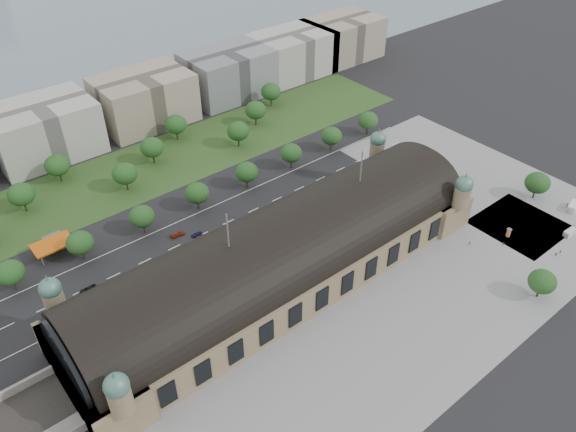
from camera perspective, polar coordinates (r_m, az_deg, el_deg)
ground at (r=193.32m, az=-0.63°, el=-6.43°), size 900.00×900.00×0.00m
station at (r=186.38m, az=-0.65°, el=-4.14°), size 150.00×48.40×44.30m
plaza_south at (r=177.54m, az=11.16°, el=-12.48°), size 190.00×48.00×0.12m
plaza_east at (r=256.79m, az=17.61°, el=3.99°), size 56.00×100.00×0.12m
road_slab at (r=209.88m, az=-11.47°, el=-3.16°), size 260.00×26.00×0.10m
grass_belt at (r=252.96m, az=-16.74°, el=3.64°), size 300.00×45.00×0.10m
petrol_station at (r=220.58m, az=-22.74°, el=-2.47°), size 14.00×13.00×5.05m
lake at (r=437.51m, az=-26.99°, el=15.59°), size 700.00×320.00×0.08m
office_3 at (r=277.11m, az=-23.56°, el=7.99°), size 45.00×32.00×24.00m
office_4 at (r=291.56m, az=-14.40°, el=11.42°), size 45.00×32.00×24.00m
office_5 at (r=313.41m, az=-6.13°, el=14.20°), size 45.00×32.00×24.00m
office_6 at (r=338.22m, az=0.42°, el=16.17°), size 45.00×32.00×24.00m
office_7 at (r=363.55m, az=5.51°, el=17.53°), size 45.00×32.00×24.00m
tree_row_2 at (r=206.13m, az=-26.43°, el=-5.18°), size 9.60×9.60×11.52m
tree_row_3 at (r=209.27m, az=-20.39°, el=-2.57°), size 9.60×9.60×11.52m
tree_row_4 at (r=215.06m, az=-14.62°, el=-0.05°), size 9.60×9.60×11.52m
tree_row_5 at (r=223.29m, az=-9.22°, el=2.32°), size 9.60×9.60×11.52m
tree_row_6 at (r=233.71m, az=-4.23°, el=4.47°), size 9.60×9.60×11.52m
tree_row_7 at (r=246.03m, az=0.32°, el=6.40°), size 9.60×9.60×11.52m
tree_row_8 at (r=259.99m, az=4.43°, el=8.10°), size 9.60×9.60×11.52m
tree_row_9 at (r=275.34m, az=8.14°, el=9.59°), size 9.60×9.60×11.52m
tree_belt_4 at (r=242.10m, az=-25.49°, el=1.99°), size 10.40×10.40×12.48m
tree_belt_5 at (r=255.51m, az=-22.41°, el=4.79°), size 10.40×10.40×12.48m
tree_belt_6 at (r=240.45m, az=-16.26°, el=4.15°), size 10.40×10.40×12.48m
tree_belt_7 at (r=256.21m, az=-13.66°, el=6.79°), size 10.40×10.40×12.48m
tree_belt_8 at (r=272.91m, az=-11.34°, el=9.11°), size 10.40×10.40×12.48m
tree_belt_9 at (r=263.02m, az=-5.09°, el=8.59°), size 10.40×10.40×12.48m
tree_belt_10 at (r=281.38m, az=-3.32°, el=10.68°), size 10.40×10.40×12.48m
tree_belt_11 at (r=300.30m, az=-1.75°, el=12.51°), size 10.40×10.40×12.48m
tree_plaza_ne at (r=247.75m, az=24.01°, el=3.10°), size 10.00×10.00×11.69m
tree_plaza_s at (r=200.32m, az=24.42°, el=-6.09°), size 9.00×9.00×10.64m
traffic_car_2 at (r=199.88m, az=-19.63°, el=-7.07°), size 5.97×2.85×1.64m
traffic_car_3 at (r=214.44m, az=-11.15°, el=-1.84°), size 5.46×2.56×1.54m
traffic_car_4 at (r=213.28m, az=-9.26°, el=-1.84°), size 4.32×1.98×1.43m
parked_car_0 at (r=188.80m, az=-18.62°, el=-9.98°), size 5.03×3.37×1.57m
parked_car_1 at (r=186.84m, az=-22.18°, el=-11.68°), size 6.39×4.58×1.62m
parked_car_2 at (r=187.60m, az=-20.54°, el=-10.99°), size 4.70×3.94×1.29m
parked_car_3 at (r=190.38m, az=-18.76°, el=-9.57°), size 4.30×3.84×1.41m
parked_car_4 at (r=191.10m, az=-15.07°, el=-8.43°), size 4.53×2.99×1.41m
parked_car_5 at (r=196.75m, az=-10.12°, el=-5.90°), size 6.06×5.54×1.57m
parked_car_6 at (r=201.18m, az=-9.15°, el=-4.66°), size 5.09×3.57×1.37m
bus_west at (r=208.91m, az=-7.79°, el=-2.24°), size 13.30×3.73×3.67m
bus_mid at (r=207.87m, az=-5.70°, el=-2.28°), size 13.30×3.71×3.67m
bus_east at (r=229.19m, az=2.42°, el=2.07°), size 11.83×3.16×3.27m
van_east at (r=250.09m, az=26.94°, el=0.81°), size 7.32×4.26×2.98m
van_south at (r=235.49m, az=26.68°, el=-1.54°), size 5.73×2.56×2.43m
advertising_column at (r=225.11m, az=21.49°, el=-1.58°), size 1.87×1.87×3.55m
pedestrian_0 at (r=216.85m, az=17.98°, el=-2.66°), size 0.89×0.70×1.59m
pedestrian_1 at (r=220.85m, az=21.06°, el=-2.63°), size 0.59×0.72×1.70m
pedestrian_3 at (r=225.30m, az=25.93°, el=-3.30°), size 1.00×0.74×1.53m
pedestrian_4 at (r=223.27m, az=25.55°, el=-3.57°), size 0.89×1.06×1.53m
pedestrian_5 at (r=251.07m, az=26.50°, el=0.98°), size 0.68×1.03×1.98m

